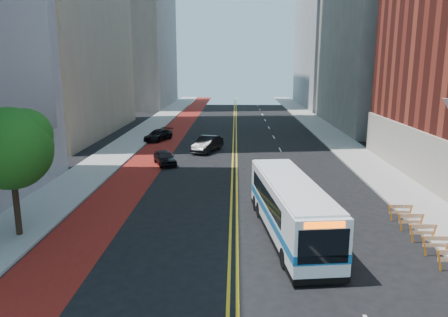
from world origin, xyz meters
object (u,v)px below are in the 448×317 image
at_px(transit_bus, 290,207).
at_px(car_c, 158,135).
at_px(street_tree, 12,145).
at_px(car_b, 207,144).
at_px(car_a, 165,158).

height_order(transit_bus, car_c, transit_bus).
distance_m(street_tree, car_b, 24.57).
distance_m(transit_bus, car_a, 18.68).
bearing_deg(car_c, car_b, -24.17).
height_order(car_b, car_c, car_b).
xyz_separation_m(transit_bus, car_b, (-5.76, 22.22, -0.78)).
distance_m(street_tree, car_a, 17.97).
relative_size(transit_bus, car_b, 2.32).
bearing_deg(street_tree, car_c, 85.60).
bearing_deg(street_tree, transit_bus, 2.01).
bearing_deg(car_b, transit_bus, -54.90).
bearing_deg(car_a, car_c, 80.55).
bearing_deg(car_c, transit_bus, -45.60).
height_order(car_a, car_c, car_a).
xyz_separation_m(car_b, car_c, (-6.18, 6.38, -0.15)).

